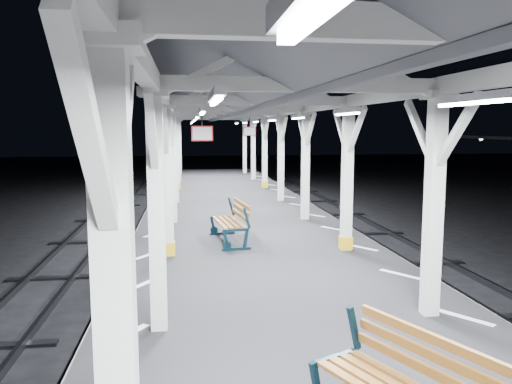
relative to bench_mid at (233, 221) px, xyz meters
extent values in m
plane|color=black|center=(0.48, -3.22, -1.53)|extent=(120.00, 120.00, 0.00)
cube|color=black|center=(0.48, -3.22, -1.03)|extent=(6.00, 50.00, 1.00)
cube|color=silver|center=(-1.97, -3.22, -0.53)|extent=(1.00, 48.00, 0.01)
cube|color=silver|center=(2.93, -3.22, -0.53)|extent=(1.00, 48.00, 0.01)
cube|color=#2D2D33|center=(-3.97, -3.22, -1.45)|extent=(0.08, 60.00, 0.16)
cube|color=#2D2D33|center=(4.93, -3.22, -1.45)|extent=(0.08, 60.00, 0.16)
cube|color=silver|center=(-1.52, -9.22, 1.07)|extent=(0.22, 0.22, 3.20)
cube|color=silver|center=(-1.52, -9.22, 2.73)|extent=(0.40, 0.40, 0.12)
cube|color=silver|center=(-1.52, -8.67, 2.22)|extent=(0.10, 0.99, 0.99)
cube|color=silver|center=(-1.52, -9.77, 2.22)|extent=(0.10, 0.99, 0.99)
cube|color=silver|center=(-1.52, -5.22, 1.07)|extent=(0.22, 0.22, 3.20)
cube|color=silver|center=(-1.52, -5.22, 2.73)|extent=(0.40, 0.40, 0.12)
cube|color=silver|center=(-1.52, -4.67, 2.22)|extent=(0.10, 0.99, 0.99)
cube|color=silver|center=(-1.52, -5.77, 2.22)|extent=(0.10, 0.99, 0.99)
cube|color=silver|center=(-1.52, -1.22, 1.07)|extent=(0.22, 0.22, 3.20)
cube|color=silver|center=(-1.52, -1.22, 2.73)|extent=(0.40, 0.40, 0.12)
cube|color=gold|center=(-1.52, -1.22, -0.35)|extent=(0.26, 0.26, 0.30)
cube|color=silver|center=(-1.52, -0.67, 2.22)|extent=(0.10, 0.99, 0.99)
cube|color=silver|center=(-1.52, -1.77, 2.22)|extent=(0.10, 0.99, 0.99)
cube|color=silver|center=(-1.52, 2.78, 1.07)|extent=(0.22, 0.22, 3.20)
cube|color=silver|center=(-1.52, 2.78, 2.73)|extent=(0.40, 0.40, 0.12)
cube|color=silver|center=(-1.52, 3.33, 2.22)|extent=(0.10, 0.99, 0.99)
cube|color=silver|center=(-1.52, 2.23, 2.22)|extent=(0.10, 0.99, 0.99)
cube|color=silver|center=(-1.52, 6.78, 1.07)|extent=(0.22, 0.22, 3.20)
cube|color=silver|center=(-1.52, 6.78, 2.73)|extent=(0.40, 0.40, 0.12)
cube|color=silver|center=(-1.52, 7.33, 2.22)|extent=(0.10, 0.99, 0.99)
cube|color=silver|center=(-1.52, 6.23, 2.22)|extent=(0.10, 0.99, 0.99)
cube|color=silver|center=(-1.52, 10.78, 1.07)|extent=(0.22, 0.22, 3.20)
cube|color=silver|center=(-1.52, 10.78, 2.73)|extent=(0.40, 0.40, 0.12)
cube|color=gold|center=(-1.52, 10.78, -0.35)|extent=(0.26, 0.26, 0.30)
cube|color=silver|center=(-1.52, 11.33, 2.22)|extent=(0.10, 0.99, 0.99)
cube|color=silver|center=(-1.52, 10.23, 2.22)|extent=(0.10, 0.99, 0.99)
cube|color=silver|center=(-1.52, 14.78, 1.07)|extent=(0.22, 0.22, 3.20)
cube|color=silver|center=(-1.52, 14.78, 2.73)|extent=(0.40, 0.40, 0.12)
cube|color=silver|center=(-1.52, 15.33, 2.22)|extent=(0.10, 0.99, 0.99)
cube|color=silver|center=(-1.52, 14.23, 2.22)|extent=(0.10, 0.99, 0.99)
cube|color=silver|center=(-1.52, 18.78, 1.07)|extent=(0.22, 0.22, 3.20)
cube|color=silver|center=(-1.52, 18.78, 2.73)|extent=(0.40, 0.40, 0.12)
cube|color=silver|center=(-1.52, 19.33, 2.22)|extent=(0.10, 0.99, 0.99)
cube|color=silver|center=(-1.52, 18.23, 2.22)|extent=(0.10, 0.99, 0.99)
cube|color=silver|center=(2.48, -5.22, 1.07)|extent=(0.22, 0.22, 3.20)
cube|color=silver|center=(2.48, -5.22, 2.73)|extent=(0.40, 0.40, 0.12)
cube|color=silver|center=(2.48, -4.67, 2.22)|extent=(0.10, 0.99, 0.99)
cube|color=silver|center=(2.48, -5.77, 2.22)|extent=(0.10, 0.99, 0.99)
cube|color=silver|center=(2.48, -1.22, 1.07)|extent=(0.22, 0.22, 3.20)
cube|color=silver|center=(2.48, -1.22, 2.73)|extent=(0.40, 0.40, 0.12)
cube|color=gold|center=(2.48, -1.22, -0.35)|extent=(0.26, 0.26, 0.30)
cube|color=silver|center=(2.48, -0.67, 2.22)|extent=(0.10, 0.99, 0.99)
cube|color=silver|center=(2.48, -1.77, 2.22)|extent=(0.10, 0.99, 0.99)
cube|color=silver|center=(2.48, 2.78, 1.07)|extent=(0.22, 0.22, 3.20)
cube|color=silver|center=(2.48, 2.78, 2.73)|extent=(0.40, 0.40, 0.12)
cube|color=silver|center=(2.48, 3.33, 2.22)|extent=(0.10, 0.99, 0.99)
cube|color=silver|center=(2.48, 2.23, 2.22)|extent=(0.10, 0.99, 0.99)
cube|color=silver|center=(2.48, 6.78, 1.07)|extent=(0.22, 0.22, 3.20)
cube|color=silver|center=(2.48, 6.78, 2.73)|extent=(0.40, 0.40, 0.12)
cube|color=silver|center=(2.48, 7.33, 2.22)|extent=(0.10, 0.99, 0.99)
cube|color=silver|center=(2.48, 6.23, 2.22)|extent=(0.10, 0.99, 0.99)
cube|color=silver|center=(2.48, 10.78, 1.07)|extent=(0.22, 0.22, 3.20)
cube|color=silver|center=(2.48, 10.78, 2.73)|extent=(0.40, 0.40, 0.12)
cube|color=gold|center=(2.48, 10.78, -0.35)|extent=(0.26, 0.26, 0.30)
cube|color=silver|center=(2.48, 11.33, 2.22)|extent=(0.10, 0.99, 0.99)
cube|color=silver|center=(2.48, 10.23, 2.22)|extent=(0.10, 0.99, 0.99)
cube|color=silver|center=(2.48, 14.78, 1.07)|extent=(0.22, 0.22, 3.20)
cube|color=silver|center=(2.48, 14.78, 2.73)|extent=(0.40, 0.40, 0.12)
cube|color=silver|center=(2.48, 15.33, 2.22)|extent=(0.10, 0.99, 0.99)
cube|color=silver|center=(2.48, 14.23, 2.22)|extent=(0.10, 0.99, 0.99)
cube|color=silver|center=(2.48, 18.78, 1.07)|extent=(0.22, 0.22, 3.20)
cube|color=silver|center=(2.48, 18.78, 2.73)|extent=(0.40, 0.40, 0.12)
cube|color=silver|center=(2.48, 19.33, 2.22)|extent=(0.10, 0.99, 0.99)
cube|color=silver|center=(2.48, 18.23, 2.22)|extent=(0.10, 0.99, 0.99)
cube|color=silver|center=(-1.52, -3.22, 2.85)|extent=(0.18, 48.00, 0.24)
cube|color=silver|center=(2.48, -3.22, 2.85)|extent=(0.18, 48.00, 0.24)
cube|color=silver|center=(0.48, -9.22, 2.85)|extent=(4.20, 0.14, 0.20)
cube|color=silver|center=(0.48, -5.22, 2.85)|extent=(4.20, 0.14, 0.20)
cube|color=silver|center=(0.48, -1.22, 2.85)|extent=(4.20, 0.14, 0.20)
cube|color=silver|center=(0.48, 2.78, 2.85)|extent=(4.20, 0.14, 0.20)
cube|color=silver|center=(0.48, 6.78, 2.85)|extent=(4.20, 0.14, 0.20)
cube|color=silver|center=(0.48, 10.78, 2.85)|extent=(4.20, 0.14, 0.20)
cube|color=silver|center=(0.48, 14.78, 2.85)|extent=(4.20, 0.14, 0.20)
cube|color=silver|center=(0.48, 18.78, 2.85)|extent=(4.20, 0.14, 0.20)
cube|color=silver|center=(0.48, -3.22, 3.77)|extent=(0.16, 48.00, 0.20)
cube|color=#515359|center=(-0.82, -3.22, 3.39)|extent=(2.80, 49.00, 1.45)
cube|color=#515359|center=(1.78, -3.22, 3.39)|extent=(2.80, 49.00, 1.45)
cube|color=silver|center=(-0.82, -7.22, 2.57)|extent=(0.10, 1.35, 0.08)
cube|color=white|center=(-0.82, -7.22, 2.52)|extent=(0.05, 1.25, 0.05)
cube|color=silver|center=(-0.82, -3.22, 2.57)|extent=(0.10, 1.35, 0.08)
cube|color=white|center=(-0.82, -3.22, 2.52)|extent=(0.05, 1.25, 0.05)
cube|color=silver|center=(-0.82, 0.78, 2.57)|extent=(0.10, 1.35, 0.08)
cube|color=white|center=(-0.82, 0.78, 2.52)|extent=(0.05, 1.25, 0.05)
cube|color=silver|center=(-0.82, 4.78, 2.57)|extent=(0.10, 1.35, 0.08)
cube|color=white|center=(-0.82, 4.78, 2.52)|extent=(0.05, 1.25, 0.05)
cube|color=silver|center=(-0.82, 8.78, 2.57)|extent=(0.10, 1.35, 0.08)
cube|color=white|center=(-0.82, 8.78, 2.52)|extent=(0.05, 1.25, 0.05)
cube|color=silver|center=(-0.82, 12.78, 2.57)|extent=(0.10, 1.35, 0.08)
cube|color=white|center=(-0.82, 12.78, 2.52)|extent=(0.05, 1.25, 0.05)
cube|color=silver|center=(-0.82, 16.78, 2.57)|extent=(0.10, 1.35, 0.08)
cube|color=white|center=(-0.82, 16.78, 2.52)|extent=(0.05, 1.25, 0.05)
cube|color=silver|center=(1.78, -7.22, 2.57)|extent=(0.10, 1.35, 0.08)
cube|color=white|center=(1.78, -7.22, 2.52)|extent=(0.05, 1.25, 0.05)
cube|color=silver|center=(1.78, -3.22, 2.57)|extent=(0.10, 1.35, 0.08)
cube|color=white|center=(1.78, -3.22, 2.52)|extent=(0.05, 1.25, 0.05)
cube|color=silver|center=(1.78, 0.78, 2.57)|extent=(0.10, 1.35, 0.08)
cube|color=white|center=(1.78, 0.78, 2.52)|extent=(0.05, 1.25, 0.05)
cube|color=silver|center=(1.78, 4.78, 2.57)|extent=(0.10, 1.35, 0.08)
cube|color=white|center=(1.78, 4.78, 2.52)|extent=(0.05, 1.25, 0.05)
cube|color=silver|center=(1.78, 8.78, 2.57)|extent=(0.10, 1.35, 0.08)
cube|color=white|center=(1.78, 8.78, 2.52)|extent=(0.05, 1.25, 0.05)
cube|color=silver|center=(1.78, 12.78, 2.57)|extent=(0.10, 1.35, 0.08)
cube|color=white|center=(1.78, 12.78, 2.52)|extent=(0.05, 1.25, 0.05)
cube|color=silver|center=(1.78, 16.78, 2.57)|extent=(0.10, 1.35, 0.08)
cube|color=white|center=(1.78, 16.78, 2.52)|extent=(0.05, 1.25, 0.05)
cylinder|color=black|center=(-0.73, -0.27, 2.49)|extent=(0.02, 0.02, 0.36)
cube|color=red|center=(-0.73, -0.27, 2.13)|extent=(0.50, 0.03, 0.35)
cube|color=white|center=(-0.73, -0.27, 2.13)|extent=(0.44, 0.04, 0.29)
cylinder|color=black|center=(1.37, 7.59, 2.49)|extent=(0.02, 0.02, 0.36)
cube|color=red|center=(1.37, 7.59, 2.13)|extent=(0.50, 0.03, 0.35)
cube|color=white|center=(1.37, 7.59, 2.13)|extent=(0.44, 0.05, 0.29)
cube|color=black|center=(14.48, 18.78, 0.12)|extent=(0.20, 0.20, 3.30)
sphere|color=silver|center=(14.48, 12.78, 1.69)|extent=(0.20, 0.20, 0.20)
sphere|color=silver|center=(14.48, 18.78, 1.69)|extent=(0.20, 0.20, 0.20)
cube|color=black|center=(0.56, -7.28, -0.28)|extent=(0.16, 0.11, 0.51)
cube|color=black|center=(0.58, -7.27, 0.21)|extent=(0.19, 0.12, 0.48)
cube|color=brown|center=(0.99, -8.06, 0.12)|extent=(0.74, 1.55, 0.10)
cube|color=brown|center=(1.01, -8.05, 0.26)|extent=(0.74, 1.55, 0.10)
cube|color=brown|center=(1.03, -8.04, 0.41)|extent=(0.74, 1.55, 0.10)
cube|color=black|center=(-0.01, -0.89, -0.50)|extent=(0.67, 0.14, 0.07)
cube|color=black|center=(-0.25, -0.92, -0.28)|extent=(0.18, 0.07, 0.51)
cube|color=black|center=(0.22, -0.87, -0.28)|extent=(0.16, 0.07, 0.51)
cube|color=black|center=(0.24, -0.87, 0.21)|extent=(0.18, 0.08, 0.49)
cube|color=black|center=(-0.21, 0.87, -0.50)|extent=(0.67, 0.14, 0.07)
cube|color=black|center=(-0.45, 0.84, -0.28)|extent=(0.18, 0.07, 0.51)
cube|color=black|center=(0.01, 0.89, -0.28)|extent=(0.16, 0.07, 0.51)
cube|color=black|center=(0.04, 0.90, 0.21)|extent=(0.18, 0.08, 0.49)
cube|color=brown|center=(-0.33, -0.04, -0.03)|extent=(0.29, 1.68, 0.04)
cube|color=brown|center=(-0.18, -0.02, -0.03)|extent=(0.29, 1.68, 0.04)
cube|color=brown|center=(-0.04, 0.00, -0.03)|extent=(0.29, 1.68, 0.04)
cube|color=brown|center=(0.10, 0.01, -0.03)|extent=(0.29, 1.68, 0.04)
cube|color=brown|center=(0.18, 0.02, 0.12)|extent=(0.25, 1.68, 0.10)
cube|color=brown|center=(0.20, 0.02, 0.27)|extent=(0.25, 1.68, 0.10)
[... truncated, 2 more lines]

